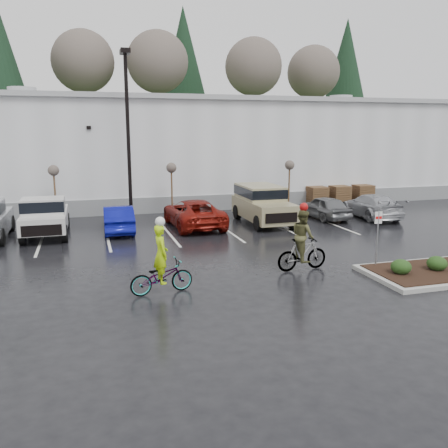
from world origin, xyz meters
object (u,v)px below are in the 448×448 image
object	(u,v)px
pallet_stack_a	(317,196)
fire_lane_sign	(378,232)
sapling_east	(290,168)
car_red	(194,213)
cyclist_hivis	(161,270)
car_far_silver	(371,206)
suv_tan	(263,205)
pallet_stack_c	(363,194)
pickup_white	(45,215)
sapling_mid	(171,171)
pallet_stack_b	(339,196)
lamppost	(128,118)
sapling_west	(54,174)
car_blue	(118,219)
cyclist_olive	(302,246)
car_grey	(324,207)

from	to	relation	value
pallet_stack_a	fire_lane_sign	xyz separation A→B (m)	(-4.70, -13.80, 0.73)
sapling_east	car_red	size ratio (longest dim) A/B	0.60
fire_lane_sign	cyclist_hivis	size ratio (longest dim) A/B	0.89
car_far_silver	suv_tan	bearing A→B (deg)	2.42
pallet_stack_c	pickup_white	xyz separation A→B (m)	(-20.33, -4.16, 0.30)
sapling_mid	car_red	distance (m)	3.86
pallet_stack_b	car_red	size ratio (longest dim) A/B	0.25
sapling_east	pallet_stack_c	world-z (taller)	sapling_east
lamppost	pallet_stack_b	distance (m)	15.19
sapling_west	pickup_white	size ratio (longest dim) A/B	0.62
suv_tan	cyclist_hivis	bearing A→B (deg)	-126.42
car_far_silver	pickup_white	bearing A→B (deg)	2.77
car_far_silver	car_blue	bearing A→B (deg)	3.53
sapling_east	sapling_mid	bearing A→B (deg)	180.00
cyclist_hivis	pallet_stack_c	bearing A→B (deg)	-57.66
car_far_silver	cyclist_olive	bearing A→B (deg)	49.14
pallet_stack_a	suv_tan	world-z (taller)	suv_tan
sapling_mid	fire_lane_sign	distance (m)	13.92
lamppost	car_grey	xyz separation A→B (m)	(10.85, -2.12, -5.02)
car_blue	cyclist_hivis	world-z (taller)	cyclist_hivis
car_blue	suv_tan	size ratio (longest dim) A/B	0.81
cyclist_hivis	suv_tan	bearing A→B (deg)	-45.16
sapling_west	suv_tan	distance (m)	11.60
cyclist_olive	suv_tan	bearing A→B (deg)	-16.84
pallet_stack_c	cyclist_olive	xyz separation A→B (m)	(-10.87, -13.12, 0.23)
pallet_stack_b	car_grey	xyz separation A→B (m)	(-3.35, -4.12, -0.01)
car_grey	car_red	bearing A→B (deg)	-3.14
pallet_stack_a	suv_tan	distance (m)	7.08
lamppost	pallet_stack_b	xyz separation A→B (m)	(14.20, 2.00, -5.01)
lamppost	fire_lane_sign	world-z (taller)	lamppost
pallet_stack_c	sapling_west	bearing A→B (deg)	-177.14
pallet_stack_a	pallet_stack_b	distance (m)	1.70
cyclist_olive	sapling_mid	bearing A→B (deg)	7.27
sapling_east	pickup_white	bearing A→B (deg)	-167.55
lamppost	cyclist_olive	size ratio (longest dim) A/B	3.67
pallet_stack_c	car_grey	size ratio (longest dim) A/B	0.34
pallet_stack_c	car_blue	distance (m)	17.45
pickup_white	cyclist_hivis	distance (m)	10.81
pallet_stack_b	sapling_east	bearing A→B (deg)	-166.61
lamppost	sapling_east	distance (m)	10.48
car_blue	car_grey	size ratio (longest dim) A/B	1.05
sapling_west	sapling_east	xyz separation A→B (m)	(14.00, 0.00, 0.00)
sapling_west	car_blue	xyz separation A→B (m)	(3.13, -3.44, -2.05)
pickup_white	car_blue	bearing A→B (deg)	-4.61
sapling_mid	pallet_stack_a	size ratio (longest dim) A/B	2.37
pallet_stack_c	sapling_mid	bearing A→B (deg)	-175.76
sapling_mid	car_far_silver	size ratio (longest dim) A/B	0.66
lamppost	car_blue	bearing A→B (deg)	-109.71
fire_lane_sign	suv_tan	world-z (taller)	fire_lane_sign
pickup_white	car_red	bearing A→B (deg)	-0.79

